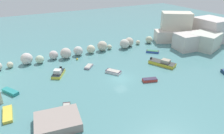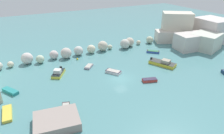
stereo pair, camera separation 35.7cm
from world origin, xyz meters
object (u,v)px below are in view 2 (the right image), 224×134
(moored_boat_0, at_px, (89,66))
(moored_boat_8, at_px, (150,80))
(moored_boat_1, at_px, (113,72))
(stone_dock, at_px, (57,121))
(moored_boat_4, at_px, (153,52))
(moored_boat_2, at_px, (10,91))
(moored_boat_5, at_px, (58,73))
(moored_boat_9, at_px, (7,114))
(channel_buoy, at_px, (77,59))
(moored_boat_6, at_px, (66,111))
(moored_boat_3, at_px, (163,63))

(moored_boat_0, bearing_deg, moored_boat_8, -100.49)
(moored_boat_0, distance_m, moored_boat_8, 14.59)
(moored_boat_1, bearing_deg, moored_boat_8, -179.91)
(stone_dock, relative_size, moored_boat_4, 1.89)
(stone_dock, relative_size, moored_boat_2, 1.78)
(moored_boat_5, relative_size, moored_boat_9, 1.03)
(channel_buoy, xyz_separation_m, moored_boat_2, (-15.84, -8.88, 0.06))
(stone_dock, xyz_separation_m, moored_boat_1, (14.99, 10.90, -0.35))
(moored_boat_4, relative_size, moored_boat_8, 1.07)
(channel_buoy, bearing_deg, moored_boat_5, -136.38)
(moored_boat_6, relative_size, moored_boat_8, 1.42)
(moored_boat_6, bearing_deg, moored_boat_8, -65.24)
(moored_boat_2, distance_m, moored_boat_9, 6.79)
(moored_boat_4, bearing_deg, moored_boat_6, -110.39)
(moored_boat_5, relative_size, moored_boat_6, 1.00)
(moored_boat_0, distance_m, moored_boat_4, 19.06)
(stone_dock, xyz_separation_m, moored_boat_6, (1.87, 2.08, -0.31))
(channel_buoy, xyz_separation_m, moored_boat_0, (0.96, -5.41, -0.00))
(stone_dock, distance_m, moored_boat_5, 16.01)
(moored_boat_0, height_order, moored_boat_8, moored_boat_8)
(moored_boat_0, distance_m, moored_boat_3, 17.50)
(moored_boat_3, xyz_separation_m, moored_boat_5, (-23.29, 6.38, -0.02))
(moored_boat_0, height_order, moored_boat_5, moored_boat_5)
(stone_dock, height_order, moored_boat_4, stone_dock)
(channel_buoy, relative_size, moored_boat_4, 0.14)
(stone_dock, bearing_deg, moored_boat_1, 36.03)
(moored_boat_5, xyz_separation_m, moored_boat_6, (-2.15, -13.41, -0.15))
(moored_boat_2, xyz_separation_m, moored_boat_4, (35.85, 4.12, -0.01))
(moored_boat_8, bearing_deg, stone_dock, 29.56)
(moored_boat_5, bearing_deg, channel_buoy, 165.21)
(stone_dock, bearing_deg, moored_boat_2, 113.83)
(stone_dock, xyz_separation_m, moored_boat_5, (4.02, 15.49, -0.16))
(moored_boat_1, bearing_deg, moored_boat_4, -105.03)
(channel_buoy, relative_size, moored_boat_8, 0.15)
(moored_boat_0, bearing_deg, moored_boat_3, -69.78)
(moored_boat_4, xyz_separation_m, moored_boat_6, (-28.42, -14.63, 0.06))
(moored_boat_0, relative_size, moored_boat_2, 0.78)
(moored_boat_0, distance_m, moored_boat_1, 6.37)
(moored_boat_0, distance_m, moored_boat_5, 7.25)
(channel_buoy, distance_m, moored_boat_6, 21.13)
(moored_boat_0, height_order, moored_boat_6, moored_boat_6)
(moored_boat_2, xyz_separation_m, moored_boat_8, (25.37, -8.35, -0.01))
(moored_boat_5, bearing_deg, moored_boat_2, -41.51)
(moored_boat_3, bearing_deg, moored_boat_5, -131.34)
(stone_dock, distance_m, moored_boat_6, 2.81)
(moored_boat_2, bearing_deg, moored_boat_3, -127.58)
(moored_boat_6, bearing_deg, moored_boat_5, 8.79)
(channel_buoy, distance_m, moored_boat_0, 5.50)
(moored_boat_5, bearing_deg, moored_boat_9, -15.55)
(stone_dock, relative_size, moored_boat_8, 2.03)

